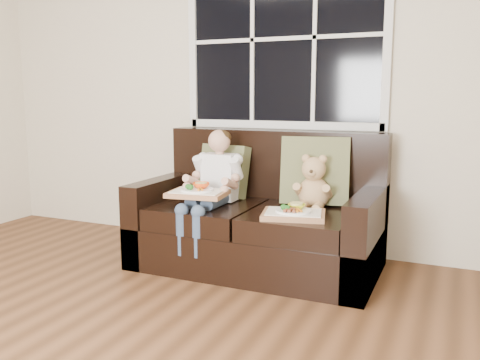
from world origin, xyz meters
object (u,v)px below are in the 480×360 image
at_px(tray_left, 198,192).
at_px(tray_right, 294,213).
at_px(teddy_bear, 313,186).
at_px(child, 214,179).
at_px(loveseat, 260,223).

relative_size(tray_left, tray_right, 0.91).
bearing_deg(teddy_bear, child, -172.40).
bearing_deg(child, teddy_bear, 11.40).
bearing_deg(teddy_bear, loveseat, 179.74).
relative_size(child, tray_left, 1.95).
distance_m(loveseat, tray_left, 0.54).
bearing_deg(child, loveseat, 20.55).
xyz_separation_m(child, tray_right, (0.66, -0.18, -0.15)).
distance_m(loveseat, child, 0.46).
height_order(teddy_bear, tray_left, teddy_bear).
distance_m(child, teddy_bear, 0.71).
bearing_deg(tray_right, tray_left, 170.52).
distance_m(teddy_bear, tray_left, 0.80).
xyz_separation_m(loveseat, child, (-0.31, -0.12, 0.32)).
xyz_separation_m(teddy_bear, tray_right, (-0.04, -0.32, -0.13)).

